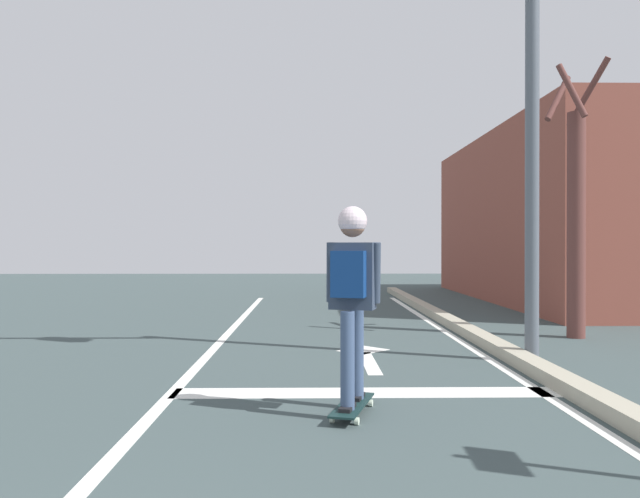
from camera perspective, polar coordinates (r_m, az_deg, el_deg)
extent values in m
cube|color=silver|center=(6.31, -12.63, -11.97)|extent=(0.12, 20.00, 0.01)
cube|color=silver|center=(6.54, 18.35, -11.54)|extent=(0.12, 20.00, 0.01)
cube|color=silver|center=(5.86, 4.16, -12.93)|extent=(3.52, 0.40, 0.01)
cube|color=silver|center=(7.30, 4.52, -10.28)|extent=(0.16, 1.40, 0.01)
cube|color=silver|center=(8.13, 3.94, -9.19)|extent=(0.71, 0.71, 0.01)
cube|color=#A59F8A|center=(6.61, 20.43, -10.82)|extent=(0.24, 24.00, 0.14)
cube|color=#132A2A|center=(5.13, 2.98, -13.99)|extent=(0.42, 0.85, 0.02)
cube|color=#B2B2B7|center=(5.40, 3.63, -13.42)|extent=(0.17, 0.09, 0.01)
cylinder|color=silver|center=(5.43, 2.61, -13.72)|extent=(0.04, 0.06, 0.06)
cylinder|color=silver|center=(5.39, 4.66, -13.82)|extent=(0.04, 0.06, 0.06)
cube|color=#B2B2B7|center=(4.87, 2.25, -14.95)|extent=(0.17, 0.09, 0.01)
cylinder|color=silver|center=(4.90, 1.12, -15.26)|extent=(0.04, 0.06, 0.06)
cylinder|color=silver|center=(4.86, 3.39, -15.40)|extent=(0.04, 0.06, 0.06)
cylinder|color=#3D5274|center=(5.22, 3.40, -9.42)|extent=(0.11, 0.11, 0.75)
cube|color=black|center=(5.29, 3.40, -13.29)|extent=(0.15, 0.26, 0.03)
cylinder|color=#3D5274|center=(4.88, 2.53, -10.11)|extent=(0.11, 0.11, 0.75)
cube|color=black|center=(4.96, 2.52, -14.23)|extent=(0.15, 0.26, 0.03)
cube|color=#323F52|center=(4.98, 2.98, -2.46)|extent=(0.39, 0.27, 0.53)
cylinder|color=#323F52|center=(5.05, 1.00, -2.14)|extent=(0.07, 0.12, 0.49)
cylinder|color=#323F52|center=(4.97, 5.14, -2.18)|extent=(0.07, 0.12, 0.49)
sphere|color=#8E634E|center=(4.97, 2.98, 2.28)|extent=(0.21, 0.21, 0.21)
sphere|color=silver|center=(4.97, 2.98, 2.58)|extent=(0.23, 0.23, 0.23)
cube|color=navy|center=(4.84, 2.63, -2.30)|extent=(0.29, 0.21, 0.36)
cylinder|color=#555D67|center=(7.76, 18.78, 10.72)|extent=(0.16, 0.16, 5.50)
cylinder|color=brown|center=(9.84, 22.33, 2.03)|extent=(0.26, 0.26, 3.29)
cylinder|color=brown|center=(10.35, 23.26, 12.97)|extent=(0.47, 0.63, 0.95)
cylinder|color=brown|center=(10.23, 20.87, 12.73)|extent=(0.54, 0.42, 0.75)
cylinder|color=brown|center=(9.79, 21.98, 13.26)|extent=(0.41, 0.32, 0.81)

